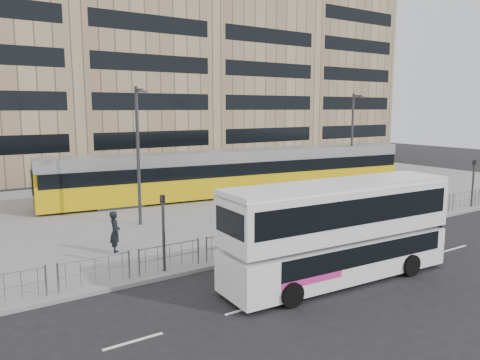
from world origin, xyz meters
TOP-DOWN VIEW (x-y plane):
  - ground at (0.00, 0.00)m, footprint 120.00×120.00m
  - plaza at (0.00, 12.00)m, footprint 64.00×24.00m
  - kerb at (0.00, 0.05)m, footprint 64.00×0.25m
  - building_row at (1.55, 34.27)m, footprint 70.40×18.40m
  - pedestrian_barrier at (2.00, 0.50)m, footprint 32.07×0.07m
  - road_markings at (1.00, -4.00)m, footprint 62.00×0.12m
  - double_decker_bus at (-1.61, -3.81)m, footprint 9.73×2.90m
  - tram at (4.95, 12.71)m, footprint 28.67×6.31m
  - station_sign at (6.75, 1.02)m, footprint 1.86×0.39m
  - ad_panel at (6.08, 0.40)m, footprint 0.77×0.31m
  - pedestrian at (-7.77, 3.86)m, footprint 0.63×0.80m
  - traffic_light_west at (-6.94, 0.50)m, footprint 0.20×0.23m
  - traffic_light_east at (15.15, 0.50)m, footprint 0.16×0.20m
  - lamp_post_west at (-4.85, 8.13)m, footprint 0.45×1.04m
  - lamp_post_east at (14.67, 10.63)m, footprint 0.45×1.04m

SIDE VIEW (x-z plane):
  - ground at x=0.00m, z-range 0.00..0.00m
  - road_markings at x=1.00m, z-range 0.00..0.01m
  - kerb at x=0.00m, z-range -0.01..0.16m
  - plaza at x=0.00m, z-range 0.00..0.15m
  - pedestrian_barrier at x=2.00m, z-range 0.43..1.53m
  - ad_panel at x=6.08m, z-range 0.27..1.75m
  - pedestrian at x=-7.77m, z-range 0.15..2.08m
  - station_sign at x=6.75m, z-range 0.57..2.72m
  - tram at x=4.95m, z-range 0.16..3.52m
  - double_decker_bus at x=-1.61m, z-range 0.16..4.00m
  - traffic_light_west at x=-6.94m, z-range 0.57..3.67m
  - traffic_light_east at x=15.15m, z-range 0.57..3.67m
  - lamp_post_west at x=-4.85m, z-range 0.52..8.13m
  - lamp_post_east at x=14.67m, z-range 0.52..8.15m
  - building_row at x=1.55m, z-range -2.69..28.51m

